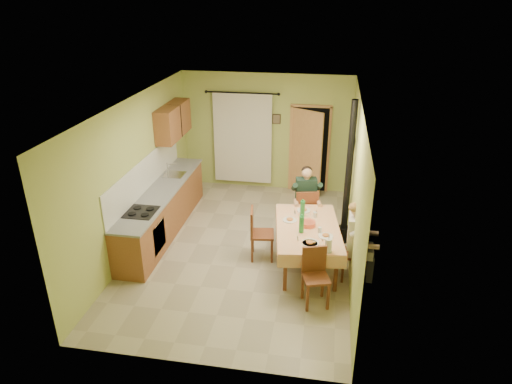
% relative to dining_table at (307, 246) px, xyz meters
% --- Properties ---
extents(floor, '(4.00, 6.00, 0.01)m').
position_rel_dining_table_xyz_m(floor, '(-1.25, 0.36, -0.38)').
color(floor, tan).
rests_on(floor, ground).
extents(room_shell, '(4.04, 6.04, 2.82)m').
position_rel_dining_table_xyz_m(room_shell, '(-1.25, 0.36, 1.44)').
color(room_shell, '#AFBD61').
rests_on(room_shell, ground).
extents(kitchen_run, '(0.64, 3.64, 1.56)m').
position_rel_dining_table_xyz_m(kitchen_run, '(-2.95, 0.76, 0.10)').
color(kitchen_run, brown).
rests_on(kitchen_run, ground).
extents(upper_cabinets, '(0.35, 1.40, 0.70)m').
position_rel_dining_table_xyz_m(upper_cabinets, '(-3.07, 2.06, 1.57)').
color(upper_cabinets, brown).
rests_on(upper_cabinets, room_shell).
extents(curtain, '(1.70, 0.07, 2.22)m').
position_rel_dining_table_xyz_m(curtain, '(-1.80, 3.26, 0.88)').
color(curtain, black).
rests_on(curtain, ground).
extents(doorway, '(0.96, 0.46, 2.15)m').
position_rel_dining_table_xyz_m(doorway, '(-0.22, 3.23, 0.67)').
color(doorway, black).
rests_on(doorway, ground).
extents(dining_table, '(1.34, 1.96, 0.76)m').
position_rel_dining_table_xyz_m(dining_table, '(0.00, 0.00, 0.00)').
color(dining_table, '#EEAB7B').
rests_on(dining_table, ground).
extents(tableware, '(0.90, 1.55, 0.33)m').
position_rel_dining_table_xyz_m(tableware, '(0.02, -0.10, 0.45)').
color(tableware, white).
rests_on(tableware, dining_table).
extents(chair_far, '(0.51, 0.51, 0.99)m').
position_rel_dining_table_xyz_m(chair_far, '(-0.11, 1.14, -0.09)').
color(chair_far, brown).
rests_on(chair_far, ground).
extents(chair_near, '(0.48, 0.48, 0.94)m').
position_rel_dining_table_xyz_m(chair_near, '(0.20, -1.09, -0.09)').
color(chair_near, brown).
rests_on(chair_near, ground).
extents(chair_right, '(0.40, 0.40, 0.95)m').
position_rel_dining_table_xyz_m(chair_right, '(0.82, -0.29, -0.09)').
color(chair_right, brown).
rests_on(chair_right, ground).
extents(chair_left, '(0.47, 0.47, 0.98)m').
position_rel_dining_table_xyz_m(chair_left, '(-0.84, 0.11, -0.09)').
color(chair_left, brown).
rests_on(chair_left, ground).
extents(man_far, '(0.63, 0.53, 1.39)m').
position_rel_dining_table_xyz_m(man_far, '(-0.11, 1.15, 0.50)').
color(man_far, '#192D23').
rests_on(man_far, chair_far).
extents(man_right, '(0.47, 0.59, 1.39)m').
position_rel_dining_table_xyz_m(man_right, '(0.81, -0.29, 0.50)').
color(man_right, beige).
rests_on(man_right, chair_right).
extents(stove_flue, '(0.24, 0.24, 2.80)m').
position_rel_dining_table_xyz_m(stove_flue, '(0.65, 0.96, 0.65)').
color(stove_flue, black).
rests_on(stove_flue, ground).
extents(picture_back, '(0.19, 0.03, 0.23)m').
position_rel_dining_table_xyz_m(picture_back, '(-1.00, 3.33, 1.37)').
color(picture_back, black).
rests_on(picture_back, room_shell).
extents(picture_right, '(0.03, 0.31, 0.21)m').
position_rel_dining_table_xyz_m(picture_right, '(0.72, 1.56, 1.47)').
color(picture_right, brown).
rests_on(picture_right, room_shell).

